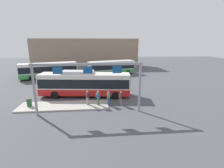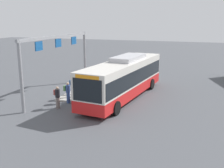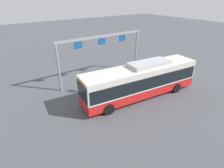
# 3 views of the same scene
# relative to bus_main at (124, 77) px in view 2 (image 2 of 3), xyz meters

# --- Properties ---
(ground_plane) EXTENTS (120.00, 120.00, 0.00)m
(ground_plane) POSITION_rel_bus_main_xyz_m (0.01, -0.00, -1.81)
(ground_plane) COLOR #4C4F54
(platform_curb) EXTENTS (10.00, 2.80, 0.16)m
(platform_curb) POSITION_rel_bus_main_xyz_m (-2.15, -3.60, -1.73)
(platform_curb) COLOR #B2ADA3
(platform_curb) RESTS_ON ground
(bus_main) EXTENTS (12.12, 3.86, 3.46)m
(bus_main) POSITION_rel_bus_main_xyz_m (0.00, 0.00, 0.00)
(bus_main) COLOR red
(bus_main) RESTS_ON ground
(person_boarding) EXTENTS (0.35, 0.53, 1.67)m
(person_boarding) POSITION_rel_bus_main_xyz_m (2.91, -3.74, -0.92)
(person_boarding) COLOR #334C8C
(person_boarding) RESTS_ON ground
(person_waiting_near) EXTENTS (0.53, 0.61, 1.67)m
(person_waiting_near) POSITION_rel_bus_main_xyz_m (4.31, -3.85, -0.92)
(person_waiting_near) COLOR slate
(person_waiting_near) RESTS_ON ground
(person_waiting_mid) EXTENTS (0.53, 0.61, 1.67)m
(person_waiting_mid) POSITION_rel_bus_main_xyz_m (1.72, -3.92, -0.76)
(person_waiting_mid) COLOR #476B4C
(person_waiting_mid) RESTS_ON platform_curb
(person_waiting_far) EXTENTS (0.47, 0.59, 1.67)m
(person_waiting_far) POSITION_rel_bus_main_xyz_m (0.54, -3.69, -0.76)
(person_waiting_far) COLOR gray
(person_waiting_far) RESTS_ON platform_curb
(platform_sign_gantry) EXTENTS (10.80, 0.24, 5.20)m
(platform_sign_gantry) POSITION_rel_bus_main_xyz_m (0.79, -5.63, 2.01)
(platform_sign_gantry) COLOR gray
(platform_sign_gantry) RESTS_ON ground
(trash_bin) EXTENTS (0.52, 0.52, 0.90)m
(trash_bin) POSITION_rel_bus_main_xyz_m (-5.93, -3.57, -1.20)
(trash_bin) COLOR #2D5133
(trash_bin) RESTS_ON platform_curb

